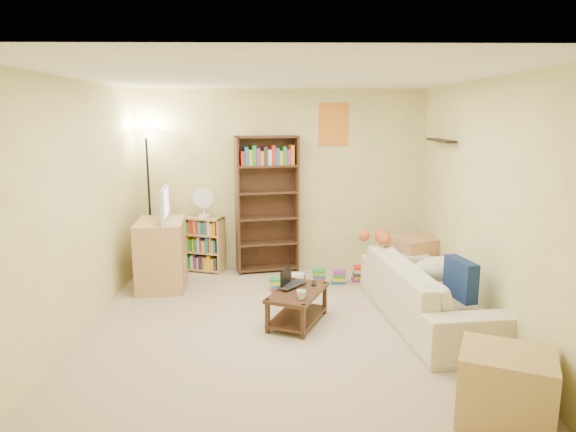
{
  "coord_description": "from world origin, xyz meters",
  "views": [
    {
      "loc": [
        -0.01,
        -4.89,
        2.15
      ],
      "look_at": [
        0.07,
        0.69,
        1.05
      ],
      "focal_mm": 32.0,
      "sensor_mm": 36.0,
      "label": 1
    }
  ],
  "objects_px": {
    "tabby_cat": "(379,237)",
    "television": "(159,204)",
    "desk_fan": "(204,201)",
    "floor_lamp": "(147,158)",
    "laptop": "(296,287)",
    "short_bookshelf": "(202,244)",
    "coffee_table": "(298,303)",
    "tv_stand": "(161,254)",
    "tall_bookshelf": "(267,201)",
    "end_cabinet": "(506,387)",
    "side_table": "(413,260)",
    "sofa": "(429,292)",
    "mug": "(301,295)"
  },
  "relations": [
    {
      "from": "tabby_cat",
      "to": "television",
      "type": "relative_size",
      "value": 0.69
    },
    {
      "from": "desk_fan",
      "to": "floor_lamp",
      "type": "distance_m",
      "value": 0.95
    },
    {
      "from": "laptop",
      "to": "short_bookshelf",
      "type": "distance_m",
      "value": 2.16
    },
    {
      "from": "laptop",
      "to": "coffee_table",
      "type": "bearing_deg",
      "value": -132.39
    },
    {
      "from": "tv_stand",
      "to": "desk_fan",
      "type": "distance_m",
      "value": 0.96
    },
    {
      "from": "laptop",
      "to": "tall_bookshelf",
      "type": "height_order",
      "value": "tall_bookshelf"
    },
    {
      "from": "coffee_table",
      "to": "desk_fan",
      "type": "height_order",
      "value": "desk_fan"
    },
    {
      "from": "tall_bookshelf",
      "to": "end_cabinet",
      "type": "relative_size",
      "value": 2.99
    },
    {
      "from": "tall_bookshelf",
      "to": "coffee_table",
      "type": "bearing_deg",
      "value": -91.26
    },
    {
      "from": "tabby_cat",
      "to": "tv_stand",
      "type": "height_order",
      "value": "tv_stand"
    },
    {
      "from": "coffee_table",
      "to": "tv_stand",
      "type": "bearing_deg",
      "value": 167.02
    },
    {
      "from": "short_bookshelf",
      "to": "tabby_cat",
      "type": "bearing_deg",
      "value": -7.13
    },
    {
      "from": "desk_fan",
      "to": "side_table",
      "type": "height_order",
      "value": "desk_fan"
    },
    {
      "from": "desk_fan",
      "to": "end_cabinet",
      "type": "distance_m",
      "value": 4.52
    },
    {
      "from": "tv_stand",
      "to": "floor_lamp",
      "type": "xyz_separation_m",
      "value": [
        -0.29,
        0.67,
        1.15
      ]
    },
    {
      "from": "side_table",
      "to": "end_cabinet",
      "type": "relative_size",
      "value": 0.96
    },
    {
      "from": "desk_fan",
      "to": "coffee_table",
      "type": "bearing_deg",
      "value": -56.08
    },
    {
      "from": "television",
      "to": "floor_lamp",
      "type": "height_order",
      "value": "floor_lamp"
    },
    {
      "from": "sofa",
      "to": "short_bookshelf",
      "type": "relative_size",
      "value": 2.97
    },
    {
      "from": "coffee_table",
      "to": "mug",
      "type": "bearing_deg",
      "value": -61.15
    },
    {
      "from": "coffee_table",
      "to": "tall_bookshelf",
      "type": "relative_size",
      "value": 0.48
    },
    {
      "from": "end_cabinet",
      "to": "coffee_table",
      "type": "bearing_deg",
      "value": 128.42
    },
    {
      "from": "sofa",
      "to": "side_table",
      "type": "relative_size",
      "value": 3.76
    },
    {
      "from": "mug",
      "to": "floor_lamp",
      "type": "height_order",
      "value": "floor_lamp"
    },
    {
      "from": "floor_lamp",
      "to": "mug",
      "type": "bearing_deg",
      "value": -46.54
    },
    {
      "from": "tall_bookshelf",
      "to": "short_bookshelf",
      "type": "bearing_deg",
      "value": 167.82
    },
    {
      "from": "sofa",
      "to": "floor_lamp",
      "type": "xyz_separation_m",
      "value": [
        -3.35,
        1.82,
        1.26
      ]
    },
    {
      "from": "mug",
      "to": "short_bookshelf",
      "type": "distance_m",
      "value": 2.47
    },
    {
      "from": "tabby_cat",
      "to": "floor_lamp",
      "type": "height_order",
      "value": "floor_lamp"
    },
    {
      "from": "mug",
      "to": "short_bookshelf",
      "type": "height_order",
      "value": "short_bookshelf"
    },
    {
      "from": "tv_stand",
      "to": "end_cabinet",
      "type": "height_order",
      "value": "tv_stand"
    },
    {
      "from": "desk_fan",
      "to": "end_cabinet",
      "type": "height_order",
      "value": "desk_fan"
    },
    {
      "from": "tv_stand",
      "to": "floor_lamp",
      "type": "height_order",
      "value": "floor_lamp"
    },
    {
      "from": "tabby_cat",
      "to": "side_table",
      "type": "xyz_separation_m",
      "value": [
        0.55,
        0.48,
        -0.42
      ]
    },
    {
      "from": "floor_lamp",
      "to": "side_table",
      "type": "xyz_separation_m",
      "value": [
        3.52,
        -0.54,
        -1.28
      ]
    },
    {
      "from": "laptop",
      "to": "floor_lamp",
      "type": "xyz_separation_m",
      "value": [
        -1.95,
        1.77,
        1.21
      ]
    },
    {
      "from": "coffee_table",
      "to": "short_bookshelf",
      "type": "distance_m",
      "value": 2.25
    },
    {
      "from": "television",
      "to": "side_table",
      "type": "distance_m",
      "value": 3.32
    },
    {
      "from": "tv_stand",
      "to": "television",
      "type": "distance_m",
      "value": 0.64
    },
    {
      "from": "sofa",
      "to": "tv_stand",
      "type": "bearing_deg",
      "value": 62.63
    },
    {
      "from": "sofa",
      "to": "short_bookshelf",
      "type": "distance_m",
      "value": 3.21
    },
    {
      "from": "mug",
      "to": "television",
      "type": "bearing_deg",
      "value": 139.88
    },
    {
      "from": "short_bookshelf",
      "to": "side_table",
      "type": "relative_size",
      "value": 1.26
    },
    {
      "from": "mug",
      "to": "tall_bookshelf",
      "type": "distance_m",
      "value": 2.22
    },
    {
      "from": "tabby_cat",
      "to": "side_table",
      "type": "bearing_deg",
      "value": 40.76
    },
    {
      "from": "television",
      "to": "tall_bookshelf",
      "type": "xyz_separation_m",
      "value": [
        1.32,
        0.67,
        -0.07
      ]
    },
    {
      "from": "tabby_cat",
      "to": "floor_lamp",
      "type": "bearing_deg",
      "value": 161.16
    },
    {
      "from": "laptop",
      "to": "television",
      "type": "height_order",
      "value": "television"
    },
    {
      "from": "mug",
      "to": "short_bookshelf",
      "type": "relative_size",
      "value": 0.18
    },
    {
      "from": "mug",
      "to": "desk_fan",
      "type": "distance_m",
      "value": 2.49
    }
  ]
}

